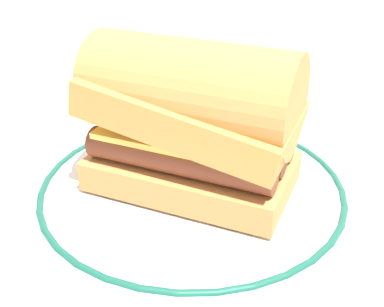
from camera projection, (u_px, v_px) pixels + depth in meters
name	position (u px, v px, depth m)	size (l,w,h in m)	color
ground_plane	(215.00, 190.00, 0.46)	(1.50, 1.50, 0.00)	silver
plate	(192.00, 190.00, 0.45)	(0.29, 0.29, 0.01)	white
sausage_sandwich	(192.00, 117.00, 0.41)	(0.18, 0.11, 0.13)	tan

